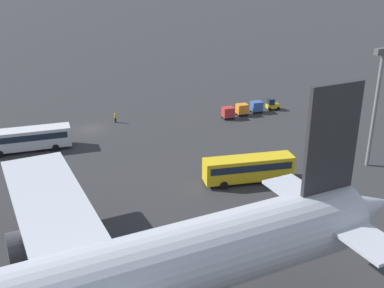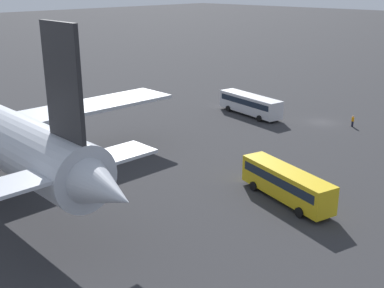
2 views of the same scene
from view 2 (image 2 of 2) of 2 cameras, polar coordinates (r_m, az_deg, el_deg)
name	(u,v)px [view 2 (image 2 of 2)]	position (r m, az deg, el deg)	size (l,w,h in m)	color
ground_plane	(322,122)	(78.73, 15.13, 2.51)	(600.00, 600.00, 0.00)	#2D2D30
shuttle_bus_near	(250,103)	(80.27, 6.91, 4.81)	(12.70, 5.08, 3.30)	silver
shuttle_bus_far	(286,182)	(49.43, 11.12, -4.47)	(11.70, 5.67, 3.31)	gold
worker_person	(353,121)	(77.47, 18.51, 2.59)	(0.38, 0.38, 1.74)	#1E1E2D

